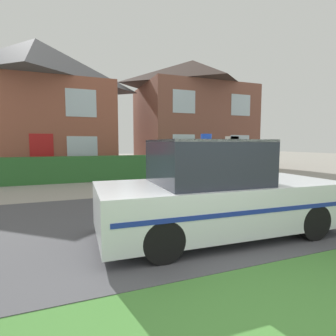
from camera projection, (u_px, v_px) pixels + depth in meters
ground_plane at (270, 318)px, 2.50m from camera, size 80.00×80.00×0.00m
road_strip at (154, 218)px, 5.81m from camera, size 28.00×5.30×0.01m
garden_hedge at (127, 167)px, 12.10m from camera, size 10.79×0.69×1.10m
police_car at (216, 193)px, 4.73m from camera, size 4.43×1.93×1.81m
house_left at (38, 105)px, 14.64m from camera, size 8.12×6.78×7.39m
house_right at (192, 113)px, 18.33m from camera, size 7.42×6.02×7.36m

